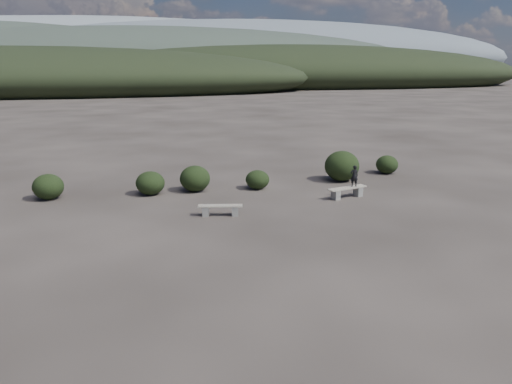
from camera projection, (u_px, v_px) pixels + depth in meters
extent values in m
plane|color=#292420|center=(307.00, 258.00, 14.08)|extent=(1200.00, 1200.00, 0.00)
cube|color=gray|center=(206.00, 211.00, 17.98)|extent=(0.28, 0.35, 0.35)
cube|color=gray|center=(235.00, 211.00, 18.00)|extent=(0.28, 0.35, 0.35)
cube|color=gray|center=(220.00, 206.00, 17.94)|extent=(1.63, 0.64, 0.04)
cube|color=gray|center=(336.00, 195.00, 20.14)|extent=(0.34, 0.40, 0.39)
cube|color=gray|center=(358.00, 191.00, 20.71)|extent=(0.34, 0.40, 0.39)
cube|color=gray|center=(347.00, 188.00, 20.37)|extent=(1.80, 0.87, 0.05)
imported|color=black|center=(354.00, 176.00, 20.42)|extent=(0.34, 0.24, 0.88)
ellipsoid|color=black|center=(150.00, 183.00, 20.88)|extent=(1.21, 1.21, 0.99)
ellipsoid|color=black|center=(195.00, 179.00, 21.42)|extent=(1.30, 1.30, 1.12)
ellipsoid|color=black|center=(257.00, 180.00, 21.84)|extent=(1.05, 1.05, 0.84)
ellipsoid|color=black|center=(342.00, 166.00, 23.32)|extent=(1.62, 1.62, 1.42)
ellipsoid|color=black|center=(387.00, 164.00, 24.96)|extent=(1.10, 1.10, 0.91)
ellipsoid|color=black|center=(48.00, 187.00, 20.16)|extent=(1.22, 1.22, 1.04)
ellipsoid|color=black|center=(28.00, 79.00, 93.18)|extent=(110.00, 40.00, 12.00)
ellipsoid|color=black|center=(302.00, 74.00, 124.70)|extent=(120.00, 44.00, 14.00)
ellipsoid|color=#2F392E|center=(154.00, 64.00, 163.98)|extent=(190.00, 64.00, 24.00)
ellipsoid|color=slate|center=(262.00, 57.00, 310.06)|extent=(340.00, 110.00, 44.00)
ellipsoid|color=gray|center=(106.00, 55.00, 382.70)|extent=(460.00, 140.00, 56.00)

